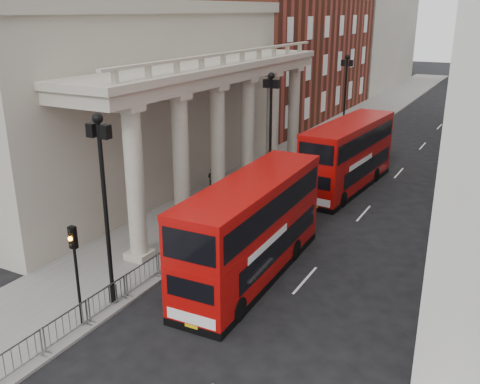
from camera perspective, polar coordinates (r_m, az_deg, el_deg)
The scene contains 16 objects.
ground at distance 21.86m, azimuth -19.21°, elevation -16.32°, with size 260.00×260.00×0.00m, color black.
sidewalk_west at distance 46.48m, azimuth 5.71°, elevation 3.61°, with size 6.00×140.00×0.12m, color slate.
kerb at distance 45.48m, azimuth 9.15°, elevation 3.14°, with size 0.20×140.00×0.14m, color slate.
portico_building at distance 38.86m, azimuth -11.52°, elevation 9.29°, with size 9.00×28.00×12.00m, color #A39A89.
brick_building at distance 64.37m, azimuth 6.09°, elevation 17.69°, with size 9.00×32.00×22.00m, color maroon.
west_building_far at distance 94.76m, azimuth 13.80°, elevation 17.02°, with size 9.00×30.00×20.00m, color #A39A89.
lamp_post_south at distance 22.52m, azimuth -14.25°, elevation -0.67°, with size 1.05×0.44×8.32m.
lamp_post_mid at distance 35.49m, azimuth 3.27°, elevation 6.96°, with size 1.05×0.44×8.32m.
lamp_post_north at distance 50.24m, azimuth 11.15°, elevation 10.16°, with size 1.05×0.44×8.32m.
traffic_light at distance 21.80m, azimuth -17.21°, elevation -6.75°, with size 0.28×0.33×4.30m.
crowd_barriers at distance 22.98m, azimuth -15.91°, elevation -12.11°, with size 0.50×18.75×1.10m.
bus_near at distance 25.22m, azimuth 1.27°, elevation -3.75°, with size 3.00×11.25×4.83m.
bus_far at distance 38.68m, azimuth 11.49°, elevation 3.98°, with size 3.52×11.37×4.84m.
pedestrian_a at distance 32.50m, azimuth -5.60°, elevation -1.28°, with size 0.70×0.46×1.91m, color black.
pedestrian_b at distance 37.75m, azimuth -2.94°, elevation 1.47°, with size 0.80×0.63×1.65m, color black.
pedestrian_c at distance 34.36m, azimuth -1.08°, elevation -0.20°, with size 0.85×0.56×1.75m, color black.
Camera 1 is at (14.00, -11.52, 12.22)m, focal length 40.00 mm.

